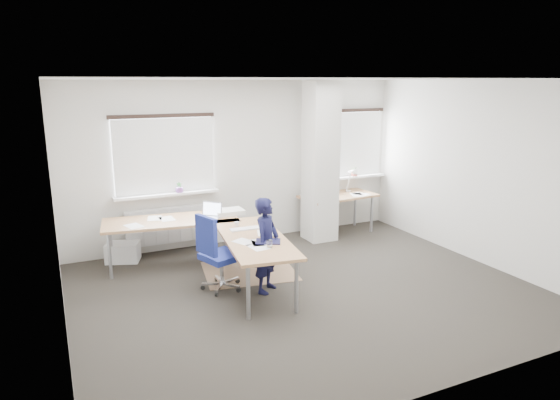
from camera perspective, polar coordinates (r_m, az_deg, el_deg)
name	(u,v)px	position (r m, az deg, el deg)	size (l,w,h in m)	color
ground	(306,291)	(6.89, 3.02, -10.33)	(6.00, 6.00, 0.00)	black
room_shell	(304,158)	(6.87, 2.76, 4.82)	(6.04, 5.04, 2.82)	beige
floor_mat	(249,271)	(7.56, -3.53, -8.11)	(1.32, 1.12, 0.01)	#806146
white_crate	(123,252)	(8.28, -17.52, -5.69)	(0.50, 0.35, 0.30)	white
desk_main	(213,230)	(7.25, -7.64, -3.39)	(2.40, 2.91, 0.96)	#976141
desk_side	(338,197)	(9.26, 6.69, 0.31)	(1.45, 0.81, 1.22)	#976141
task_chair	(219,269)	(6.86, -6.94, -7.84)	(0.61, 0.59, 1.07)	navy
person	(267,245)	(6.67, -1.53, -5.18)	(0.47, 0.31, 1.30)	black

